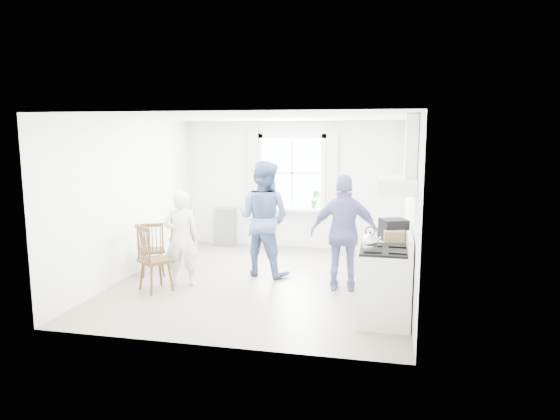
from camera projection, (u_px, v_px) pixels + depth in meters
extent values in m
cube|color=gray|center=(263.00, 282.00, 8.03)|extent=(4.62, 5.12, 0.02)
cube|color=silver|center=(292.00, 185.00, 10.26)|extent=(4.62, 0.04, 2.64)
cube|color=silver|center=(206.00, 233.00, 5.39)|extent=(4.62, 0.04, 2.64)
cube|color=silver|center=(130.00, 197.00, 8.30)|extent=(0.04, 5.12, 2.64)
cube|color=silver|center=(412.00, 206.00, 7.35)|extent=(0.04, 5.12, 2.64)
cube|color=white|center=(262.00, 117.00, 7.62)|extent=(4.62, 5.12, 0.02)
cube|color=white|center=(292.00, 173.00, 10.18)|extent=(1.20, 0.02, 1.40)
cube|color=white|center=(292.00, 136.00, 10.04)|extent=(1.38, 0.09, 0.09)
cube|color=white|center=(292.00, 209.00, 10.27)|extent=(1.38, 0.09, 0.09)
cube|color=white|center=(261.00, 172.00, 10.29)|extent=(0.09, 0.09, 1.58)
cube|color=white|center=(323.00, 173.00, 10.02)|extent=(0.09, 0.09, 1.58)
cube|color=white|center=(291.00, 209.00, 10.20)|extent=(1.38, 0.24, 0.06)
cube|color=beige|center=(253.00, 170.00, 10.30)|extent=(0.24, 0.05, 1.70)
cube|color=beige|center=(332.00, 171.00, 9.96)|extent=(0.24, 0.05, 1.70)
cube|color=white|center=(397.00, 185.00, 6.03)|extent=(0.45, 0.76, 0.18)
cube|color=white|center=(411.00, 146.00, 5.93)|extent=(0.14, 0.30, 0.76)
cube|color=gray|center=(225.00, 227.00, 10.51)|extent=(0.40, 0.30, 0.80)
cube|color=silver|center=(384.00, 287.00, 6.26)|extent=(0.65, 0.76, 0.92)
cube|color=black|center=(385.00, 250.00, 6.18)|extent=(0.61, 0.72, 0.03)
cube|color=silver|center=(410.00, 244.00, 6.11)|extent=(0.06, 0.76, 0.20)
cylinder|color=silver|center=(357.00, 267.00, 6.29)|extent=(0.02, 0.61, 0.02)
sphere|color=silver|center=(370.00, 241.00, 6.14)|extent=(0.20, 0.20, 0.20)
cylinder|color=silver|center=(370.00, 246.00, 6.15)|extent=(0.18, 0.18, 0.04)
torus|color=black|center=(370.00, 231.00, 6.12)|extent=(0.13, 0.02, 0.13)
cube|color=white|center=(390.00, 273.00, 6.92)|extent=(0.50, 0.55, 0.90)
cube|color=black|center=(393.00, 235.00, 6.86)|extent=(0.43, 0.41, 0.16)
cube|color=black|center=(394.00, 224.00, 6.84)|extent=(0.43, 0.41, 0.14)
cube|color=olive|center=(394.00, 237.00, 6.67)|extent=(0.28, 0.21, 0.18)
cube|color=#412A15|center=(152.00, 251.00, 8.33)|extent=(0.52, 0.51, 0.05)
cube|color=#412A15|center=(152.00, 238.00, 8.13)|extent=(0.35, 0.23, 0.50)
cylinder|color=#412A15|center=(153.00, 263.00, 8.36)|extent=(0.03, 0.03, 0.40)
cube|color=#412A15|center=(155.00, 261.00, 7.50)|extent=(0.60, 0.59, 0.05)
cube|color=#412A15|center=(143.00, 244.00, 7.33)|extent=(0.37, 0.30, 0.56)
cylinder|color=#412A15|center=(156.00, 276.00, 7.53)|extent=(0.04, 0.04, 0.45)
cube|color=#412A15|center=(182.00, 241.00, 8.86)|extent=(0.57, 0.56, 0.05)
cube|color=#412A15|center=(182.00, 228.00, 8.64)|extent=(0.39, 0.24, 0.55)
cylinder|color=#412A15|center=(182.00, 254.00, 8.90)|extent=(0.04, 0.04, 0.44)
imported|color=silver|center=(182.00, 238.00, 7.71)|extent=(0.65, 0.65, 1.50)
imported|color=#4B608C|center=(264.00, 218.00, 8.27)|extent=(1.14, 1.14, 1.91)
imported|color=navy|center=(345.00, 233.00, 7.48)|extent=(1.10, 1.10, 1.76)
imported|color=#35773B|center=(315.00, 199.00, 10.04)|extent=(0.21, 0.21, 0.37)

